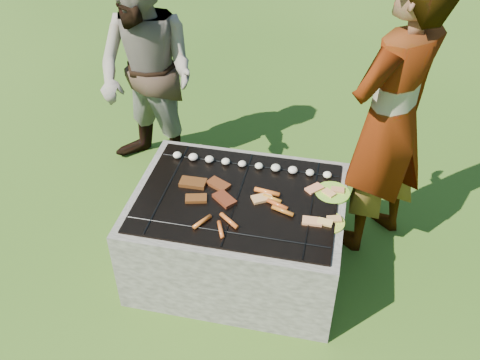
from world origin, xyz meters
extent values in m
plane|color=#284C13|center=(0.00, 0.00, 0.00)|extent=(60.00, 60.00, 0.00)
cube|color=gray|center=(0.00, 0.41, 0.30)|extent=(1.30, 0.18, 0.60)
cube|color=#9B958A|center=(0.00, -0.41, 0.30)|extent=(1.30, 0.18, 0.60)
cube|color=#AAA197|center=(-0.56, 0.00, 0.30)|extent=(0.18, 0.64, 0.60)
cube|color=#A6A093|center=(0.56, 0.00, 0.30)|extent=(0.18, 0.64, 0.60)
cube|color=black|center=(0.00, 0.00, 0.24)|extent=(0.94, 0.64, 0.48)
sphere|color=#FF5914|center=(0.00, 0.00, 0.46)|extent=(0.10, 0.10, 0.10)
cube|color=black|center=(0.00, 0.00, 0.61)|extent=(1.20, 0.90, 0.01)
cylinder|color=black|center=(-0.45, 0.00, 0.61)|extent=(0.01, 0.88, 0.01)
cylinder|color=black|center=(0.00, 0.00, 0.61)|extent=(0.01, 0.88, 0.01)
cylinder|color=black|center=(0.45, 0.00, 0.61)|extent=(0.01, 0.88, 0.01)
cylinder|color=black|center=(0.00, -0.32, 0.61)|extent=(1.18, 0.01, 0.01)
cylinder|color=black|center=(0.00, 0.32, 0.61)|extent=(1.18, 0.01, 0.01)
ellipsoid|color=white|center=(-0.48, 0.30, 0.63)|extent=(0.06, 0.06, 0.04)
ellipsoid|color=white|center=(-0.37, 0.30, 0.63)|extent=(0.06, 0.06, 0.04)
ellipsoid|color=beige|center=(-0.26, 0.30, 0.63)|extent=(0.06, 0.06, 0.04)
ellipsoid|color=#EDE5C8|center=(-0.15, 0.30, 0.63)|extent=(0.06, 0.06, 0.04)
ellipsoid|color=beige|center=(-0.04, 0.30, 0.63)|extent=(0.05, 0.05, 0.04)
ellipsoid|color=#EAE4C6|center=(0.07, 0.30, 0.63)|extent=(0.05, 0.05, 0.04)
ellipsoid|color=beige|center=(0.18, 0.30, 0.63)|extent=(0.06, 0.06, 0.04)
ellipsoid|color=silver|center=(0.29, 0.30, 0.63)|extent=(0.06, 0.06, 0.04)
ellipsoid|color=beige|center=(0.40, 0.30, 0.63)|extent=(0.05, 0.05, 0.04)
ellipsoid|color=white|center=(0.52, 0.30, 0.63)|extent=(0.06, 0.06, 0.04)
cube|color=brown|center=(-0.30, 0.05, 0.62)|extent=(0.17, 0.10, 0.02)
cube|color=#9A431C|center=(-0.14, 0.07, 0.62)|extent=(0.16, 0.14, 0.02)
cube|color=#914E1A|center=(-0.24, -0.09, 0.62)|extent=(0.14, 0.10, 0.02)
cube|color=#91361A|center=(-0.07, -0.06, 0.62)|extent=(0.17, 0.16, 0.02)
cylinder|color=#F25C27|center=(0.17, 0.06, 0.63)|extent=(0.16, 0.05, 0.03)
cylinder|color=orange|center=(0.21, 0.01, 0.62)|extent=(0.12, 0.06, 0.02)
cylinder|color=#C54120|center=(0.25, -0.04, 0.63)|extent=(0.14, 0.08, 0.03)
cylinder|color=#C45E20|center=(0.29, -0.09, 0.63)|extent=(0.14, 0.07, 0.03)
cylinder|color=#ED4C27|center=(0.00, -0.24, 0.63)|extent=(0.13, 0.11, 0.03)
cylinder|color=orange|center=(-0.15, -0.28, 0.62)|extent=(0.09, 0.13, 0.03)
cylinder|color=#F85728|center=(-0.03, -0.32, 0.62)|extent=(0.07, 0.13, 0.02)
cube|color=#DCAE71|center=(0.15, 0.00, 0.62)|extent=(0.14, 0.13, 0.02)
cube|color=#FBCE80|center=(0.47, -0.14, 0.62)|extent=(0.12, 0.07, 0.02)
cube|color=tan|center=(0.45, 0.16, 0.62)|extent=(0.12, 0.12, 0.01)
cylinder|color=#B4E737|center=(0.56, 0.16, 0.61)|extent=(0.27, 0.27, 0.01)
cube|color=#E4B874|center=(0.54, 0.14, 0.62)|extent=(0.09, 0.09, 0.01)
cube|color=tan|center=(0.59, 0.18, 0.62)|extent=(0.08, 0.05, 0.01)
cylinder|color=yellow|center=(0.56, -0.11, 0.61)|extent=(0.24, 0.24, 0.01)
cube|color=#FAE280|center=(0.54, -0.13, 0.62)|extent=(0.09, 0.06, 0.01)
cube|color=tan|center=(0.59, -0.09, 0.62)|extent=(0.09, 0.07, 0.01)
imported|color=gray|center=(0.85, 0.49, 0.97)|extent=(0.81, 0.84, 1.94)
imported|color=gray|center=(-0.89, 0.91, 0.86)|extent=(1.03, 0.93, 1.73)
camera|label=1|loc=(0.54, -2.43, 2.73)|focal=40.00mm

